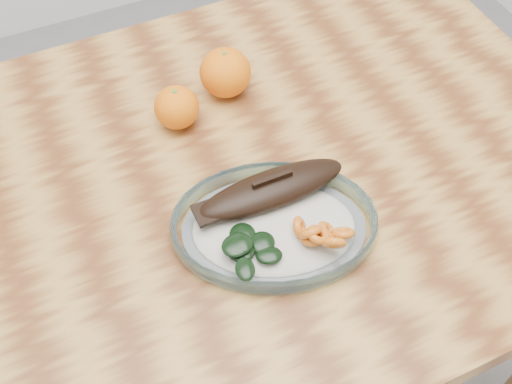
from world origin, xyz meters
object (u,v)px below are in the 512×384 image
at_px(orange_left, 177,107).
at_px(orange_right, 225,73).
at_px(dining_table, 223,217).
at_px(plated_meal, 274,223).

height_order(orange_left, orange_right, orange_right).
relative_size(dining_table, plated_meal, 1.82).
distance_m(plated_meal, orange_left, 0.26).
distance_m(dining_table, plated_meal, 0.17).
bearing_deg(plated_meal, dining_table, 126.77).
bearing_deg(orange_left, orange_right, 19.76).
relative_size(orange_left, orange_right, 0.84).
bearing_deg(orange_right, orange_left, -160.24).
xyz_separation_m(orange_left, orange_right, (0.10, 0.03, 0.01)).
bearing_deg(dining_table, plated_meal, -74.16).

